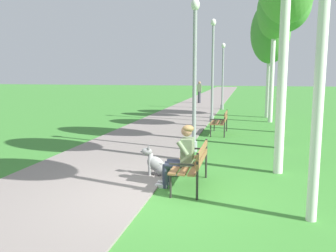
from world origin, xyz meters
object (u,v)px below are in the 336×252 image
park_bench_mid (221,120)px  birch_tree_sixth (270,33)px  dog_grey (158,165)px  birch_tree_fourth (285,4)px  park_bench_near (193,162)px  birch_tree_fifth (275,13)px  person_seated_on_near_bench (182,154)px  lamp_post_far (223,75)px  lamp_post_near (195,75)px  pedestrian_distant (199,92)px  lamp_post_mid (213,70)px

park_bench_mid → birch_tree_sixth: (1.94, 5.60, 3.69)m
dog_grey → birch_tree_fourth: size_ratio=0.14×
park_bench_near → park_bench_mid: (0.07, 6.34, 0.00)m
birch_tree_fifth → person_seated_on_near_bench: bearing=-102.5°
birch_tree_fifth → lamp_post_far: bearing=115.7°
lamp_post_far → lamp_post_near: bearing=-89.7°
lamp_post_near → birch_tree_sixth: size_ratio=0.73×
park_bench_mid → birch_tree_fifth: 6.12m
person_seated_on_near_bench → dog_grey: size_ratio=1.51×
person_seated_on_near_bench → dog_grey: bearing=136.0°
dog_grey → pedestrian_distant: size_ratio=0.50×
person_seated_on_near_bench → lamp_post_far: lamp_post_far is taller
park_bench_near → lamp_post_far: (-0.52, 15.52, 1.59)m
park_bench_mid → lamp_post_mid: bearing=101.4°
lamp_post_mid → pedestrian_distant: lamp_post_mid is taller
lamp_post_far → birch_tree_sixth: size_ratio=0.70×
park_bench_near → pedestrian_distant: bearing=97.3°
park_bench_near → birch_tree_fifth: 11.23m
birch_tree_fourth → lamp_post_near: bearing=-123.5°
dog_grey → lamp_post_near: bearing=81.6°
dog_grey → birch_tree_sixth: size_ratio=0.14×
lamp_post_far → pedestrian_distant: size_ratio=2.47×
birch_tree_sixth → birch_tree_fifth: bearing=-88.5°
park_bench_near → lamp_post_mid: (-0.57, 9.53, 1.88)m
lamp_post_mid → birch_tree_fifth: size_ratio=0.75×
lamp_post_near → birch_tree_fifth: (2.52, 6.95, 2.68)m
pedestrian_distant → birch_tree_fifth: bearing=-64.4°
lamp_post_mid → park_bench_mid: bearing=-78.6°
lamp_post_far → birch_tree_fifth: birch_tree_fifth is taller
lamp_post_near → lamp_post_mid: size_ratio=0.91×
park_bench_mid → birch_tree_fourth: (2.16, 0.93, 4.19)m
birch_tree_fourth → birch_tree_sixth: 4.71m
person_seated_on_near_bench → birch_tree_sixth: 12.72m
birch_tree_fourth → person_seated_on_near_bench: bearing=-108.4°
lamp_post_near → birch_tree_fifth: bearing=70.1°
park_bench_near → lamp_post_mid: 9.73m
dog_grey → birch_tree_sixth: birch_tree_sixth is taller
park_bench_mid → pedestrian_distant: 13.59m
person_seated_on_near_bench → lamp_post_mid: 9.76m
lamp_post_mid → pedestrian_distant: bearing=100.8°
park_bench_near → park_bench_mid: 6.34m
birch_tree_sixth → pedestrian_distant: bearing=120.3°
person_seated_on_near_bench → lamp_post_far: 15.66m
birch_tree_sixth → lamp_post_near: bearing=-105.8°
park_bench_near → birch_tree_sixth: bearing=80.4°
lamp_post_far → birch_tree_sixth: birch_tree_sixth is taller
park_bench_mid → person_seated_on_near_bench: (-0.28, -6.41, 0.17)m
lamp_post_near → birch_tree_fifth: birch_tree_fifth is taller
lamp_post_far → park_bench_near: bearing=-88.1°
dog_grey → pedestrian_distant: (-1.66, 19.13, 0.58)m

